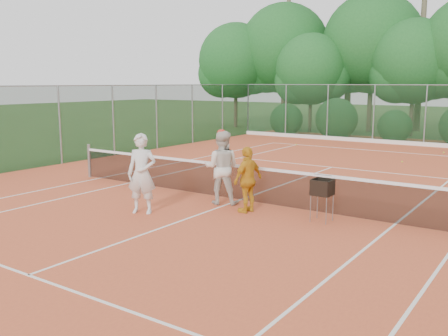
# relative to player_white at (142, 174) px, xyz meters

# --- Properties ---
(ground) EXTENTS (120.00, 120.00, 0.00)m
(ground) POSITION_rel_player_white_xyz_m (1.22, 2.42, -0.98)
(ground) COLOR #274819
(ground) RESTS_ON ground
(clay_court) EXTENTS (18.00, 36.00, 0.02)m
(clay_court) POSITION_rel_player_white_xyz_m (1.22, 2.42, -0.97)
(clay_court) COLOR #CF562F
(clay_court) RESTS_ON ground
(tennis_net) EXTENTS (11.97, 0.10, 1.10)m
(tennis_net) POSITION_rel_player_white_xyz_m (1.22, 2.42, -0.45)
(tennis_net) COLOR gray
(tennis_net) RESTS_ON clay_court
(player_white) EXTENTS (0.83, 0.71, 1.93)m
(player_white) POSITION_rel_player_white_xyz_m (0.00, 0.00, 0.00)
(player_white) COLOR silver
(player_white) RESTS_ON clay_court
(player_center_grp) EXTENTS (1.14, 1.03, 1.94)m
(player_center_grp) POSITION_rel_player_white_xyz_m (1.03, 1.86, -0.01)
(player_center_grp) COLOR beige
(player_center_grp) RESTS_ON clay_court
(player_yellow) EXTENTS (0.53, 0.99, 1.61)m
(player_yellow) POSITION_rel_player_white_xyz_m (2.05, 1.51, -0.16)
(player_yellow) COLOR gold
(player_yellow) RESTS_ON clay_court
(ball_hopper) EXTENTS (0.43, 0.43, 0.97)m
(ball_hopper) POSITION_rel_player_white_xyz_m (3.87, 1.75, -0.19)
(ball_hopper) COLOR gray
(ball_hopper) RESTS_ON clay_court
(stray_ball_a) EXTENTS (0.07, 0.07, 0.07)m
(stray_ball_a) POSITION_rel_player_white_xyz_m (-2.85, 14.08, -0.93)
(stray_ball_a) COLOR yellow
(stray_ball_a) RESTS_ON clay_court
(stray_ball_b) EXTENTS (0.07, 0.07, 0.07)m
(stray_ball_b) POSITION_rel_player_white_xyz_m (3.89, 15.18, -0.93)
(stray_ball_b) COLOR #C3E535
(stray_ball_b) RESTS_ON clay_court
(stray_ball_c) EXTENTS (0.07, 0.07, 0.07)m
(stray_ball_c) POSITION_rel_player_white_xyz_m (3.07, 11.46, -0.93)
(stray_ball_c) COLOR gold
(stray_ball_c) RESTS_ON clay_court
(court_markings) EXTENTS (11.03, 23.83, 0.01)m
(court_markings) POSITION_rel_player_white_xyz_m (1.22, 2.42, -0.96)
(court_markings) COLOR white
(court_markings) RESTS_ON clay_court
(fence_back) EXTENTS (18.07, 0.07, 3.00)m
(fence_back) POSITION_rel_player_white_xyz_m (1.22, 17.42, 0.54)
(fence_back) COLOR #19381E
(fence_back) RESTS_ON clay_court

